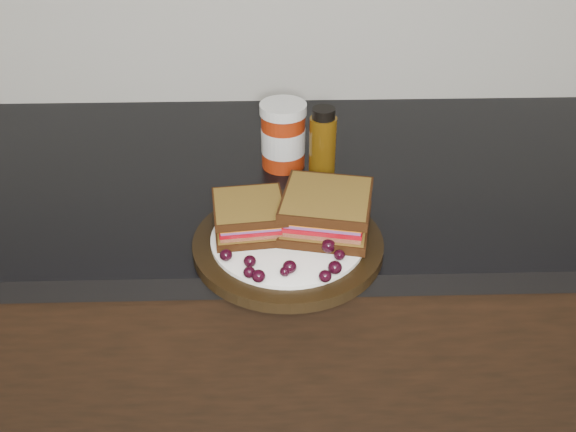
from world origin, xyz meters
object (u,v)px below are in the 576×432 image
at_px(sandwich_left, 249,217).
at_px(condiment_jar, 283,136).
at_px(plate, 288,245).
at_px(oil_bottle, 323,143).

height_order(sandwich_left, condiment_jar, condiment_jar).
xyz_separation_m(plate, sandwich_left, (-0.06, 0.02, 0.04)).
xyz_separation_m(plate, condiment_jar, (-0.00, 0.25, 0.05)).
distance_m(plate, oil_bottle, 0.23).
relative_size(sandwich_left, oil_bottle, 0.80).
bearing_deg(plate, condiment_jar, 90.29).
distance_m(condiment_jar, oil_bottle, 0.08).
bearing_deg(oil_bottle, plate, -107.00).
xyz_separation_m(plate, oil_bottle, (0.07, 0.21, 0.06)).
height_order(condiment_jar, oil_bottle, oil_bottle).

